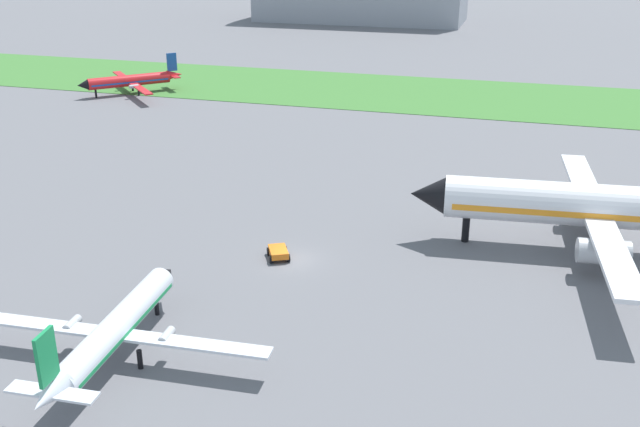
# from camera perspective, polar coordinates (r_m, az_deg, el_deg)

# --- Properties ---
(ground_plane) EXTENTS (600.00, 600.00, 0.00)m
(ground_plane) POSITION_cam_1_polar(r_m,az_deg,el_deg) (64.50, -2.06, -3.60)
(ground_plane) COLOR slate
(grass_taxiway_strip) EXTENTS (360.00, 28.00, 0.08)m
(grass_taxiway_strip) POSITION_cam_1_polar(r_m,az_deg,el_deg) (127.02, 7.48, 9.12)
(grass_taxiway_strip) COLOR #3D7533
(grass_taxiway_strip) RESTS_ON ground_plane
(airplane_foreground_turboprop) EXTENTS (21.60, 18.49, 6.47)m
(airplane_foreground_turboprop) POSITION_cam_1_polar(r_m,az_deg,el_deg) (51.43, -15.54, -8.57)
(airplane_foreground_turboprop) COLOR silver
(airplane_foreground_turboprop) RESTS_ON ground_plane
(airplane_taxiing_turboprop) EXTENTS (15.44, 15.75, 6.22)m
(airplane_taxiing_turboprop) POSITION_cam_1_polar(r_m,az_deg,el_deg) (129.65, -14.32, 9.90)
(airplane_taxiing_turboprop) COLOR red
(airplane_taxiing_turboprop) RESTS_ON ground_plane
(airplane_midfield_jet) EXTENTS (32.62, 33.20, 11.73)m
(airplane_midfield_jet) POSITION_cam_1_polar(r_m,az_deg,el_deg) (68.94, 20.50, 0.50)
(airplane_midfield_jet) COLOR white
(airplane_midfield_jet) RESTS_ON ground_plane
(baggage_cart_near_gate) EXTENTS (2.66, 2.92, 0.90)m
(baggage_cart_near_gate) POSITION_cam_1_polar(r_m,az_deg,el_deg) (64.64, -3.23, -3.00)
(baggage_cart_near_gate) COLOR orange
(baggage_cart_near_gate) RESTS_ON ground_plane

